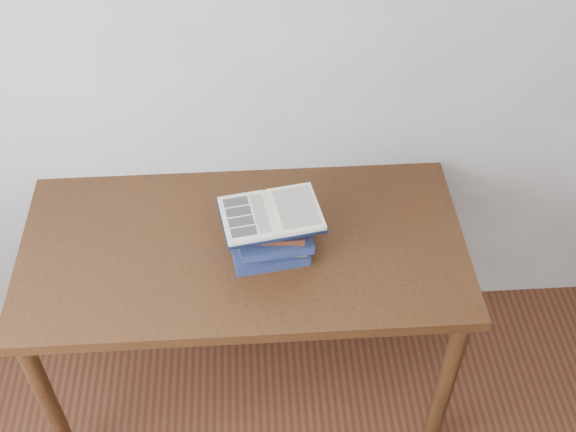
{
  "coord_description": "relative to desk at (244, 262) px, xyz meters",
  "views": [
    {
      "loc": [
        -0.01,
        -0.26,
        2.61
      ],
      "look_at": [
        0.09,
        1.34,
        0.97
      ],
      "focal_mm": 45.0,
      "sensor_mm": 36.0,
      "label": 1
    }
  ],
  "objects": [
    {
      "name": "open_book",
      "position": [
        0.1,
        -0.03,
        0.26
      ],
      "size": [
        0.35,
        0.27,
        0.03
      ],
      "rotation": [
        0.0,
        0.0,
        0.17
      ],
      "color": "black",
      "rests_on": "book_stack"
    },
    {
      "name": "book_stack",
      "position": [
        0.09,
        -0.04,
        0.17
      ],
      "size": [
        0.28,
        0.21,
        0.15
      ],
      "color": "navy",
      "rests_on": "desk"
    },
    {
      "name": "desk",
      "position": [
        0.0,
        0.0,
        0.0
      ],
      "size": [
        1.51,
        0.75,
        0.81
      ],
      "color": "#492A12",
      "rests_on": "ground"
    }
  ]
}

